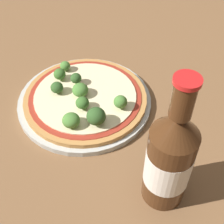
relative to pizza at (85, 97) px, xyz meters
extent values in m
plane|color=brown|center=(-0.01, 0.02, -0.02)|extent=(3.00, 3.00, 0.00)
cylinder|color=#B2B7B2|center=(0.00, 0.00, -0.01)|extent=(0.27, 0.27, 0.01)
cylinder|color=#B77F42|center=(0.00, 0.00, 0.00)|extent=(0.25, 0.25, 0.01)
cylinder|color=maroon|center=(0.00, 0.00, 0.00)|extent=(0.23, 0.23, 0.00)
cylinder|color=beige|center=(0.00, 0.00, 0.01)|extent=(0.21, 0.21, 0.00)
cylinder|color=#89A866|center=(-0.07, 0.01, 0.01)|extent=(0.01, 0.01, 0.01)
ellipsoid|color=#386628|center=(-0.07, 0.01, 0.02)|extent=(0.03, 0.03, 0.02)
cylinder|color=#89A866|center=(0.08, 0.01, 0.01)|extent=(0.01, 0.01, 0.01)
ellipsoid|color=#477A33|center=(0.08, 0.01, 0.02)|extent=(0.03, 0.03, 0.02)
cylinder|color=#89A866|center=(-0.08, 0.04, 0.01)|extent=(0.01, 0.01, 0.01)
ellipsoid|color=#477A33|center=(-0.08, 0.04, 0.02)|extent=(0.02, 0.02, 0.02)
cylinder|color=#89A866|center=(-0.05, -0.02, 0.01)|extent=(0.01, 0.01, 0.01)
ellipsoid|color=#2D5123|center=(-0.05, -0.02, 0.02)|extent=(0.03, 0.03, 0.02)
cylinder|color=#89A866|center=(0.02, -0.03, 0.01)|extent=(0.01, 0.01, 0.01)
ellipsoid|color=#386628|center=(0.02, -0.03, 0.02)|extent=(0.03, 0.03, 0.02)
cylinder|color=#89A866|center=(0.00, 0.00, 0.01)|extent=(0.01, 0.01, 0.01)
ellipsoid|color=#477A33|center=(0.00, 0.00, 0.02)|extent=(0.03, 0.03, 0.03)
cylinder|color=#89A866|center=(0.06, -0.05, 0.01)|extent=(0.01, 0.01, 0.01)
ellipsoid|color=#2D5123|center=(0.06, -0.05, 0.03)|extent=(0.04, 0.04, 0.03)
cylinder|color=#89A866|center=(-0.04, 0.02, 0.01)|extent=(0.01, 0.01, 0.01)
ellipsoid|color=#2D5123|center=(-0.04, 0.02, 0.02)|extent=(0.02, 0.02, 0.02)
cylinder|color=#89A866|center=(0.03, -0.08, 0.01)|extent=(0.01, 0.01, 0.01)
ellipsoid|color=#477A33|center=(0.03, -0.08, 0.02)|extent=(0.03, 0.03, 0.03)
cylinder|color=#472814|center=(0.22, -0.10, 0.05)|extent=(0.07, 0.07, 0.15)
cylinder|color=silver|center=(0.22, -0.10, 0.06)|extent=(0.07, 0.07, 0.07)
cone|color=#472814|center=(0.22, -0.10, 0.15)|extent=(0.07, 0.07, 0.04)
cylinder|color=#472814|center=(0.22, -0.10, 0.19)|extent=(0.03, 0.03, 0.05)
cylinder|color=red|center=(0.22, -0.10, 0.22)|extent=(0.03, 0.03, 0.01)
camera|label=1|loc=(0.29, -0.36, 0.44)|focal=50.00mm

